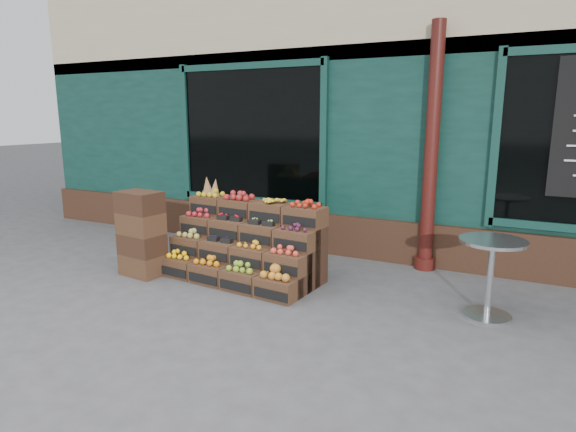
% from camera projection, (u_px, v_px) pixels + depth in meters
% --- Properties ---
extents(ground, '(60.00, 60.00, 0.00)m').
position_uv_depth(ground, '(276.00, 305.00, 5.28)').
color(ground, '#49494C').
rests_on(ground, ground).
extents(shop_facade, '(12.00, 6.24, 4.80)m').
position_uv_depth(shop_facade, '(400.00, 96.00, 9.26)').
color(shop_facade, '#0E322B').
rests_on(shop_facade, ground).
extents(crate_display, '(2.05, 1.13, 1.23)m').
position_uv_depth(crate_display, '(246.00, 248.00, 6.13)').
color(crate_display, '#452B1B').
rests_on(crate_display, ground).
extents(spare_crates, '(0.59, 0.44, 1.10)m').
position_uv_depth(spare_crates, '(141.00, 234.00, 6.19)').
color(spare_crates, '#452B1B').
rests_on(spare_crates, ground).
extents(bistro_table, '(0.66, 0.66, 0.83)m').
position_uv_depth(bistro_table, '(491.00, 269.00, 4.86)').
color(bistro_table, silver).
rests_on(bistro_table, ground).
extents(shopkeeper, '(0.75, 0.61, 1.78)m').
position_uv_depth(shopkeeper, '(271.00, 184.00, 8.28)').
color(shopkeeper, '#185421').
rests_on(shopkeeper, ground).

